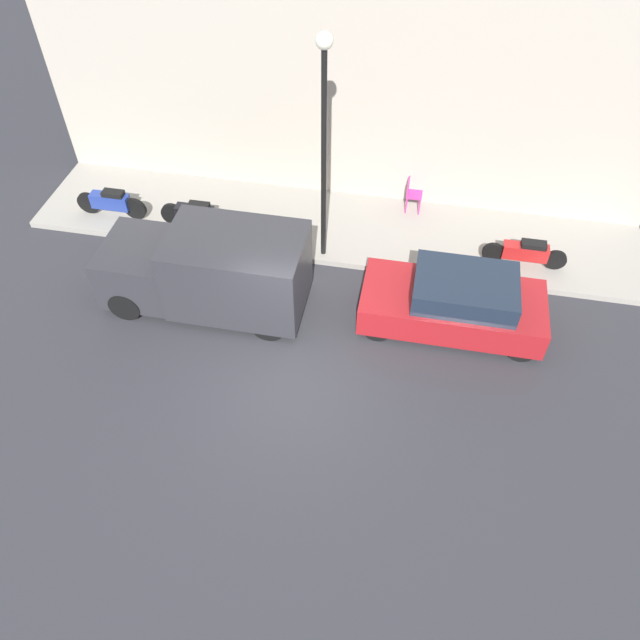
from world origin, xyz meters
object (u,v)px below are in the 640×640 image
object	(u,v)px
parked_car	(455,303)
motorcycle_black	(196,214)
streetlamp	(324,124)
cafe_chair	(412,193)
delivery_van	(208,270)
motorcycle_blue	(111,202)
motorcycle_red	(526,252)

from	to	relation	value
parked_car	motorcycle_black	xyz separation A→B (m)	(2.02, 6.56, -0.09)
parked_car	streetlamp	distance (m)	4.67
streetlamp	cafe_chair	size ratio (longest dim) A/B	5.91
delivery_van	motorcycle_blue	size ratio (longest dim) A/B	2.39
delivery_van	cafe_chair	size ratio (longest dim) A/B	4.96
streetlamp	parked_car	bearing A→B (deg)	-117.04
cafe_chair	parked_car	bearing A→B (deg)	-161.29
parked_car	motorcycle_red	size ratio (longest dim) A/B	1.99
streetlamp	delivery_van	bearing A→B (deg)	132.25
motorcycle_black	streetlamp	world-z (taller)	streetlamp
parked_car	delivery_van	xyz separation A→B (m)	(-0.36, 5.40, 0.35)
delivery_van	motorcycle_blue	world-z (taller)	delivery_van
parked_car	cafe_chair	world-z (taller)	parked_car
parked_car	streetlamp	bearing A→B (deg)	62.96
motorcycle_blue	motorcycle_black	xyz separation A→B (m)	(-0.05, -2.29, -0.01)
delivery_van	motorcycle_red	world-z (taller)	delivery_van
parked_car	streetlamp	world-z (taller)	streetlamp
motorcycle_red	streetlamp	size ratio (longest dim) A/B	0.37
motorcycle_blue	motorcycle_black	size ratio (longest dim) A/B	1.03
motorcycle_black	motorcycle_blue	bearing A→B (deg)	88.72
motorcycle_red	motorcycle_black	size ratio (longest dim) A/B	1.08
motorcycle_black	parked_car	bearing A→B (deg)	-107.12
motorcycle_blue	cafe_chair	distance (m)	7.76
motorcycle_blue	motorcycle_black	world-z (taller)	motorcycle_blue
motorcycle_red	delivery_van	bearing A→B (deg)	109.59
motorcycle_blue	cafe_chair	bearing A→B (deg)	-77.33
delivery_van	parked_car	bearing A→B (deg)	-86.14
motorcycle_blue	streetlamp	distance (m)	6.44
motorcycle_blue	streetlamp	size ratio (longest dim) A/B	0.35
parked_car	motorcycle_red	distance (m)	2.65
parked_car	streetlamp	xyz separation A→B (m)	(1.63, 3.20, 2.98)
parked_car	motorcycle_blue	bearing A→B (deg)	76.83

